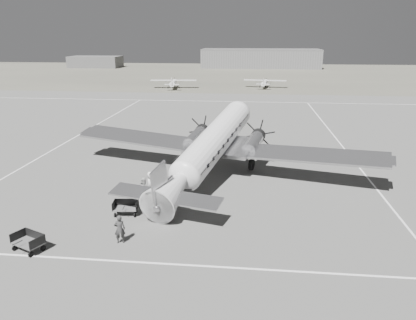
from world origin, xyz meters
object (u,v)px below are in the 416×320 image
Objects in this scene: hangar_main at (260,58)px; light_plane_left at (173,84)px; shed_secondary at (96,62)px; passenger at (151,184)px; ground_crew at (120,229)px; light_plane_right at (265,83)px; baggage_cart_far at (28,242)px; baggage_cart_near at (126,208)px; dc3_airliner at (211,148)px; ramp_agent at (145,189)px.

hangar_main is 4.11× the size of light_plane_left.
shed_secondary is 130.06m from passenger.
hangar_main reaches higher than ground_crew.
baggage_cart_far is at bearing -94.29° from light_plane_right.
shed_secondary is 1.89× the size of light_plane_right.
shed_secondary is 136.55m from ground_crew.
passenger is at bearing -86.57° from light_plane_left.
baggage_cart_near is at bearing -87.82° from light_plane_left.
dc3_airliner is at bearing -92.82° from hangar_main.
hangar_main reaches higher than light_plane_left.
ramp_agent is (-0.16, 6.15, 0.02)m from ground_crew.
light_plane_right is at bearing 99.55° from dc3_airliner.
passenger is at bearing 68.64° from baggage_cart_near.
light_plane_right is 5.50× the size of ramp_agent.
light_plane_left is 66.23m from baggage_cart_near.
baggage_cart_far is (5.41, -70.69, -0.56)m from light_plane_left.
light_plane_left reaches higher than ground_crew.
passenger is (4.79, 8.45, 0.44)m from baggage_cart_far.
shed_secondary is 70.24m from light_plane_left.
hangar_main is 60.22m from shed_secondary.
baggage_cart_near is at bearing 76.75° from baggage_cart_far.
passenger is at bearing 84.44° from baggage_cart_far.
passenger is (10.20, -62.23, -0.12)m from light_plane_left.
light_plane_right is 5.64× the size of ground_crew.
passenger is (50.12, -120.01, -1.06)m from shed_secondary.
dc3_airliner is at bearing -88.62° from light_plane_right.
dc3_airliner is at bearing -82.18° from light_plane_left.
passenger reaches higher than ground_crew.
baggage_cart_far is at bearing 149.34° from passenger.
dc3_airliner is 59.67m from light_plane_left.
shed_secondary is 10.24× the size of baggage_cart_far.
baggage_cart_near is (49.22, -123.35, -1.53)m from shed_secondary.
hangar_main reaches higher than light_plane_right.
hangar_main is 1.52× the size of dc3_airliner.
dc3_airliner is 12.15m from ground_crew.
hangar_main is at bearing 4.76° from shed_secondary.
ramp_agent is (0.66, 2.45, 0.40)m from baggage_cart_near.
light_plane_left is at bearing 118.87° from dc3_airliner.
baggage_cart_near is 3.49m from passenger.
ground_crew is (-4.02, -11.32, -1.78)m from dc3_airliner.
light_plane_right reaches higher than ground_crew.
light_plane_right is 67.09m from ramp_agent.
ramp_agent is at bearing 163.72° from passenger.
ground_crew is at bearing -83.67° from baggage_cart_near.
dc3_airliner is at bearing 51.41° from baggage_cart_near.
shed_secondary is (-60.00, -5.00, -1.30)m from hangar_main.
baggage_cart_far is (-8.72, -12.74, -2.14)m from dc3_airliner.
baggage_cart_near is 0.95× the size of baggage_cart_far.
shed_secondary is 10.37× the size of ramp_agent.
dc3_airliner reaches higher than baggage_cart_near.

